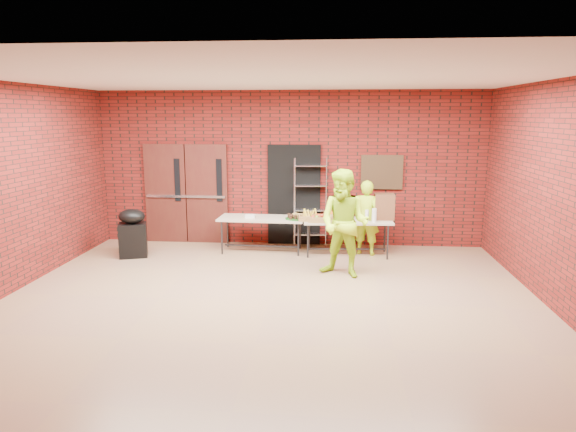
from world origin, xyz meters
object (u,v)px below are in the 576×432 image
Objects in this scene: wire_rack at (310,203)px; table_right at (348,223)px; volunteer_man at (344,224)px; covered_grill at (133,233)px; volunteer_woman at (366,218)px; table_left at (262,220)px; coffee_dispenser at (384,207)px.

wire_rack is 1.02m from table_right.
covered_grill is at bearing -167.90° from volunteer_man.
table_left is at bearing 16.58° from volunteer_woman.
table_right reaches higher than table_left.
volunteer_woman is at bearing 96.62° from volunteer_man.
covered_grill is at bearing -165.49° from wire_rack.
wire_rack is 2.10m from volunteer_man.
wire_rack is at bearing 31.71° from table_left.
covered_grill is at bearing 24.61° from volunteer_woman.
table_left is 2.50m from covered_grill.
table_left is 3.46× the size of coffee_dispenser.
table_right is at bearing -169.34° from coffee_dispenser.
volunteer_woman is (2.06, -0.04, 0.10)m from table_left.
table_left is (-0.95, -0.54, -0.28)m from wire_rack.
table_left is at bearing 162.08° from volunteer_man.
volunteer_woman is at bearing 1.06° from table_left.
wire_rack reaches higher than table_left.
table_left is 2.42m from coffee_dispenser.
table_right is at bearing -43.89° from wire_rack.
table_right is 0.78m from coffee_dispenser.
table_left is at bearing 173.03° from table_right.
table_right is at bearing 26.82° from volunteer_woman.
covered_grill is (-4.83, -0.62, -0.48)m from coffee_dispenser.
table_right is (0.75, -0.63, -0.28)m from wire_rack.
covered_grill is at bearing -172.70° from coffee_dispenser.
volunteer_woman is 0.81× the size of volunteer_man.
coffee_dispenser is at bearing 86.12° from volunteer_man.
wire_rack is 1.05× the size of table_right.
coffee_dispenser is 0.41m from volunteer_woman.
volunteer_man is at bearing 89.99° from volunteer_woman.
volunteer_man is (-0.45, -1.42, 0.18)m from volunteer_woman.
volunteer_man is at bearing -40.07° from table_left.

